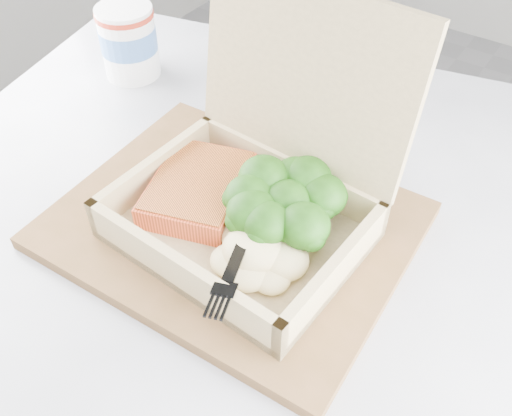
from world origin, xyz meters
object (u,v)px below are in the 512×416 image
Objects in this scene: serving_tray at (233,225)px; takeout_container at (260,177)px; cafe_table at (236,325)px; paper_cup at (128,40)px.

serving_tray is 0.07m from takeout_container.
cafe_table is 0.19m from serving_tray.
cafe_table is 3.86× the size of takeout_container.
takeout_container reaches higher than cafe_table.
paper_cup is at bearing 158.51° from takeout_container.
cafe_table is 0.41m from paper_cup.
cafe_table is 9.55× the size of paper_cup.
cafe_table is at bearing -29.31° from paper_cup.
takeout_container reaches higher than paper_cup.
takeout_container reaches higher than serving_tray.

